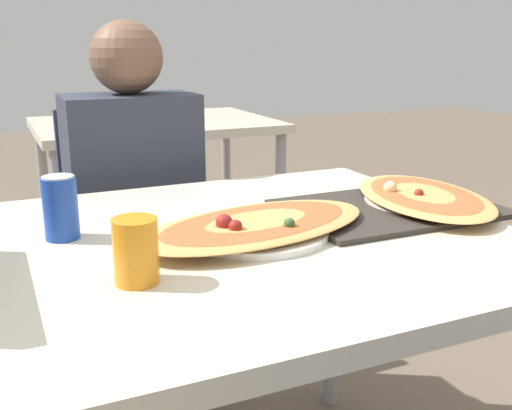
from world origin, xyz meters
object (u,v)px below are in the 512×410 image
(chair_far_seated, at_px, (129,239))
(pizza_main, at_px, (256,226))
(dining_table, at_px, (257,270))
(person_seated, at_px, (135,191))
(soda_can, at_px, (61,208))
(pizza_second, at_px, (423,198))
(drink_glass, at_px, (136,251))

(chair_far_seated, distance_m, pizza_main, 0.87)
(chair_far_seated, bearing_deg, dining_table, 96.41)
(person_seated, xyz_separation_m, pizza_main, (0.08, -0.70, 0.08))
(chair_far_seated, height_order, pizza_main, chair_far_seated)
(dining_table, distance_m, chair_far_seated, 0.82)
(chair_far_seated, height_order, person_seated, person_seated)
(soda_can, height_order, pizza_second, soda_can)
(dining_table, relative_size, soda_can, 8.04)
(pizza_main, xyz_separation_m, soda_can, (-0.35, 0.14, 0.04))
(chair_far_seated, distance_m, soda_can, 0.79)
(person_seated, bearing_deg, drink_glass, 77.23)
(person_seated, bearing_deg, dining_table, 97.50)
(pizza_main, height_order, pizza_second, pizza_main)
(pizza_main, height_order, soda_can, soda_can)
(chair_far_seated, xyz_separation_m, pizza_second, (0.53, -0.78, 0.27))
(dining_table, relative_size, person_seated, 0.85)
(drink_glass, xyz_separation_m, pizza_second, (0.72, 0.17, -0.03))
(pizza_second, bearing_deg, dining_table, -177.15)
(dining_table, height_order, soda_can, soda_can)
(chair_far_seated, distance_m, person_seated, 0.22)
(soda_can, bearing_deg, pizza_main, -22.15)
(dining_table, relative_size, chair_far_seated, 1.09)
(dining_table, relative_size, pizza_main, 1.81)
(person_seated, height_order, drink_glass, person_seated)
(drink_glass, bearing_deg, pizza_second, 13.68)
(drink_glass, relative_size, pizza_second, 0.22)
(pizza_main, bearing_deg, drink_glass, -153.57)
(dining_table, xyz_separation_m, drink_glass, (-0.28, -0.15, 0.13))
(person_seated, distance_m, pizza_main, 0.71)
(soda_can, bearing_deg, chair_far_seated, 68.27)
(chair_far_seated, bearing_deg, pizza_main, 95.64)
(chair_far_seated, relative_size, person_seated, 0.78)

